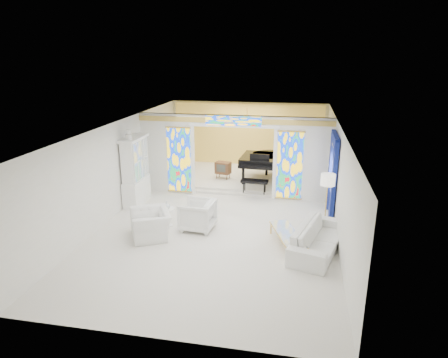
% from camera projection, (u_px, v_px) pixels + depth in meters
% --- Properties ---
extents(floor, '(12.00, 12.00, 0.00)m').
position_uv_depth(floor, '(223.00, 216.00, 13.05)').
color(floor, silver).
rests_on(floor, ground).
extents(ceiling, '(7.00, 12.00, 0.02)m').
position_uv_depth(ceiling, '(223.00, 125.00, 12.15)').
color(ceiling, silver).
rests_on(ceiling, wall_back).
extents(wall_back, '(7.00, 0.02, 3.00)m').
position_uv_depth(wall_back, '(248.00, 135.00, 18.22)').
color(wall_back, white).
rests_on(wall_back, floor).
extents(wall_front, '(7.00, 0.02, 3.00)m').
position_uv_depth(wall_front, '(158.00, 268.00, 6.98)').
color(wall_front, white).
rests_on(wall_front, floor).
extents(wall_left, '(0.02, 12.00, 3.00)m').
position_uv_depth(wall_left, '(120.00, 166.00, 13.23)').
color(wall_left, white).
rests_on(wall_left, floor).
extents(wall_right, '(0.02, 12.00, 3.00)m').
position_uv_depth(wall_right, '(337.00, 178.00, 11.97)').
color(wall_right, white).
rests_on(wall_right, floor).
extents(partition_wall, '(7.00, 0.22, 3.00)m').
position_uv_depth(partition_wall, '(234.00, 153.00, 14.42)').
color(partition_wall, white).
rests_on(partition_wall, floor).
extents(stained_glass_left, '(0.90, 0.04, 2.40)m').
position_uv_depth(stained_glass_left, '(179.00, 160.00, 14.79)').
color(stained_glass_left, gold).
rests_on(stained_glass_left, partition_wall).
extents(stained_glass_right, '(0.90, 0.04, 2.40)m').
position_uv_depth(stained_glass_right, '(290.00, 166.00, 14.07)').
color(stained_glass_right, gold).
rests_on(stained_glass_right, partition_wall).
extents(stained_glass_transom, '(2.00, 0.04, 0.34)m').
position_uv_depth(stained_glass_transom, '(233.00, 121.00, 13.97)').
color(stained_glass_transom, gold).
rests_on(stained_glass_transom, partition_wall).
extents(alcove_platform, '(6.80, 3.80, 0.18)m').
position_uv_depth(alcove_platform, '(242.00, 177.00, 16.87)').
color(alcove_platform, silver).
rests_on(alcove_platform, floor).
extents(gold_curtain_back, '(6.70, 0.10, 2.90)m').
position_uv_depth(gold_curtain_back, '(248.00, 136.00, 18.11)').
color(gold_curtain_back, '#DEC14D').
rests_on(gold_curtain_back, wall_back).
extents(chandelier, '(0.48, 0.48, 0.30)m').
position_uv_depth(chandelier, '(247.00, 119.00, 15.99)').
color(chandelier, gold).
rests_on(chandelier, ceiling).
extents(blue_drapes, '(0.14, 1.85, 2.65)m').
position_uv_depth(blue_drapes, '(333.00, 169.00, 12.62)').
color(blue_drapes, navy).
rests_on(blue_drapes, wall_right).
extents(china_cabinet, '(0.56, 1.46, 2.72)m').
position_uv_depth(china_cabinet, '(135.00, 171.00, 13.84)').
color(china_cabinet, white).
rests_on(china_cabinet, floor).
extents(armchair_left, '(1.50, 1.56, 0.78)m').
position_uv_depth(armchair_left, '(151.00, 224.00, 11.47)').
color(armchair_left, white).
rests_on(armchair_left, floor).
extents(armchair_right, '(1.06, 1.03, 0.90)m').
position_uv_depth(armchair_right, '(197.00, 215.00, 11.97)').
color(armchair_right, silver).
rests_on(armchair_right, floor).
extents(sofa, '(1.66, 2.72, 0.74)m').
position_uv_depth(sofa, '(318.00, 238.00, 10.64)').
color(sofa, white).
rests_on(sofa, floor).
extents(side_table, '(0.61, 0.61, 0.57)m').
position_uv_depth(side_table, '(167.00, 214.00, 12.21)').
color(side_table, white).
rests_on(side_table, floor).
extents(vase, '(0.25, 0.25, 0.22)m').
position_uv_depth(vase, '(167.00, 205.00, 12.11)').
color(vase, silver).
rests_on(vase, side_table).
extents(coffee_table, '(1.13, 1.89, 0.40)m').
position_uv_depth(coffee_table, '(287.00, 234.00, 10.90)').
color(coffee_table, silver).
rests_on(coffee_table, floor).
extents(floor_lamp, '(0.51, 0.51, 1.73)m').
position_uv_depth(floor_lamp, '(328.00, 182.00, 11.68)').
color(floor_lamp, gold).
rests_on(floor_lamp, floor).
extents(grand_piano, '(2.02, 3.05, 1.21)m').
position_uv_depth(grand_piano, '(266.00, 160.00, 16.04)').
color(grand_piano, black).
rests_on(grand_piano, alcove_platform).
extents(tv_console, '(0.67, 0.52, 0.69)m').
position_uv_depth(tv_console, '(223.00, 168.00, 16.24)').
color(tv_console, brown).
rests_on(tv_console, alcove_platform).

